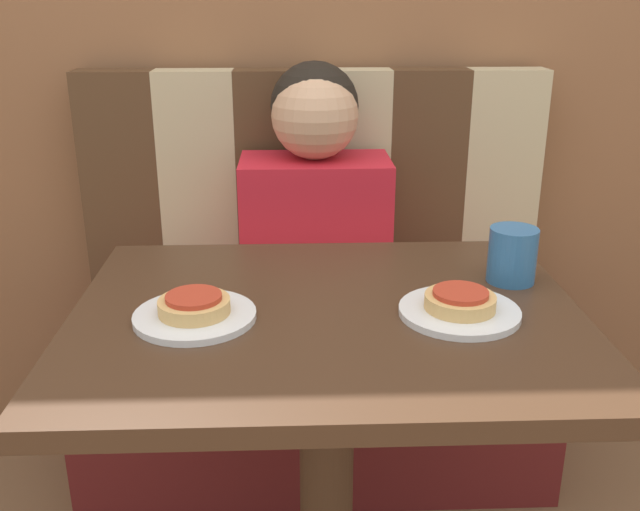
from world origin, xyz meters
TOP-DOWN VIEW (x-y plane):
  - booth_seat at (0.00, 0.63)m, footprint 1.25×0.48m
  - booth_backrest at (0.00, 0.82)m, footprint 1.25×0.10m
  - dining_table at (0.00, 0.00)m, footprint 0.87×0.69m
  - person at (0.00, 0.63)m, footprint 0.37×0.24m
  - plate_left at (-0.22, -0.03)m, footprint 0.20×0.20m
  - plate_right at (0.22, -0.03)m, footprint 0.20×0.20m
  - pizza_left at (-0.22, -0.03)m, footprint 0.12×0.12m
  - pizza_right at (0.22, -0.03)m, footprint 0.12×0.12m
  - drinking_cup at (0.35, 0.12)m, footprint 0.09×0.09m

SIDE VIEW (x-z plane):
  - booth_seat at x=0.00m, z-range 0.00..0.49m
  - dining_table at x=0.00m, z-range 0.26..1.02m
  - plate_left at x=-0.22m, z-range 0.76..0.77m
  - plate_right at x=0.22m, z-range 0.76..0.77m
  - booth_backrest at x=0.00m, z-range 0.49..1.07m
  - pizza_left at x=-0.22m, z-range 0.77..0.80m
  - pizza_right at x=0.22m, z-range 0.77..0.80m
  - person at x=0.00m, z-range 0.49..1.11m
  - drinking_cup at x=0.35m, z-range 0.76..0.86m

